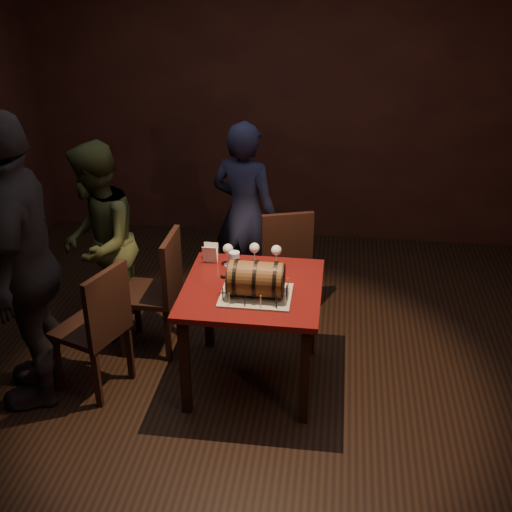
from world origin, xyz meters
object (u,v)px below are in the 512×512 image
at_px(wine_glass_mid, 254,249).
at_px(person_back, 245,215).
at_px(pub_table, 252,301).
at_px(person_left_front, 23,263).
at_px(chair_left_rear, 160,286).
at_px(pint_of_ale, 234,263).
at_px(barrel_cake, 256,279).
at_px(person_left_rear, 98,244).
at_px(chair_left_front, 98,323).
at_px(wine_glass_left, 228,250).
at_px(wine_glass_right, 276,251).
at_px(chair_back, 284,256).

height_order(wine_glass_mid, person_back, person_back).
relative_size(pub_table, person_left_front, 0.46).
bearing_deg(chair_left_rear, pint_of_ale, -12.91).
bearing_deg(barrel_cake, pub_table, 108.44).
height_order(wine_glass_mid, person_left_rear, person_left_rear).
height_order(pub_table, pint_of_ale, pint_of_ale).
distance_m(pint_of_ale, chair_left_front, 0.98).
distance_m(wine_glass_left, person_left_front, 1.33).
xyz_separation_m(barrel_cake, chair_left_front, (-1.03, -0.10, -0.35)).
bearing_deg(pint_of_ale, person_left_front, -159.06).
distance_m(wine_glass_mid, wine_glass_right, 0.15).
bearing_deg(person_left_rear, wine_glass_right, 71.93).
height_order(chair_left_front, person_left_rear, person_left_rear).
bearing_deg(person_back, pub_table, 119.40).
height_order(chair_left_rear, person_left_rear, person_left_rear).
height_order(pub_table, barrel_cake, barrel_cake).
bearing_deg(wine_glass_left, pub_table, -53.47).
bearing_deg(person_left_front, wine_glass_mid, 100.13).
relative_size(barrel_cake, chair_left_front, 0.43).
relative_size(chair_left_front, person_left_rear, 0.61).
xyz_separation_m(wine_glass_left, chair_back, (0.33, 0.64, -0.35)).
height_order(wine_glass_left, chair_left_front, chair_left_front).
relative_size(wine_glass_right, person_back, 0.10).
height_order(person_back, person_left_front, person_left_front).
bearing_deg(wine_glass_mid, chair_back, 75.45).
xyz_separation_m(chair_back, person_back, (-0.35, 0.22, 0.25)).
relative_size(chair_left_front, person_back, 0.60).
bearing_deg(person_left_front, person_left_rear, 152.45).
relative_size(wine_glass_left, chair_left_front, 0.17).
height_order(chair_back, person_back, person_back).
height_order(wine_glass_mid, wine_glass_right, same).
xyz_separation_m(pub_table, chair_back, (0.13, 0.92, -0.12)).
relative_size(pub_table, barrel_cake, 2.23).
bearing_deg(wine_glass_left, pint_of_ale, -58.07).
bearing_deg(wine_glass_left, person_left_rear, 169.25).
bearing_deg(chair_left_rear, wine_glass_mid, 0.33).
bearing_deg(chair_left_front, person_back, 60.37).
height_order(chair_back, person_left_front, person_left_front).
xyz_separation_m(pub_table, wine_glass_mid, (-0.03, 0.32, 0.23)).
bearing_deg(pint_of_ale, chair_left_rear, 167.09).
bearing_deg(chair_back, wine_glass_left, -117.58).
xyz_separation_m(wine_glass_right, chair_left_rear, (-0.85, 0.01, -0.35)).
distance_m(wine_glass_right, pint_of_ale, 0.30).
xyz_separation_m(wine_glass_right, chair_back, (0.00, 0.61, -0.35)).
xyz_separation_m(wine_glass_left, pint_of_ale, (0.06, -0.10, -0.05)).
bearing_deg(chair_left_front, chair_back, 45.55).
distance_m(barrel_cake, wine_glass_right, 0.43).
relative_size(barrel_cake, wine_glass_left, 2.50).
bearing_deg(wine_glass_right, pub_table, -112.18).
height_order(wine_glass_left, chair_back, chair_back).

